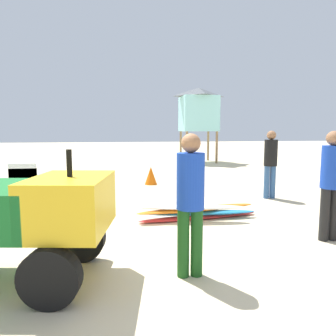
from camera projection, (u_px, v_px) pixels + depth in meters
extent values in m
plane|color=beige|center=(102.00, 253.00, 4.37)|extent=(80.00, 80.00, 0.00)
cube|color=gold|center=(71.00, 203.00, 3.48)|extent=(0.97, 1.21, 0.60)
cylinder|color=black|center=(69.00, 163.00, 3.42)|extent=(0.07, 0.07, 0.30)
cylinder|color=black|center=(82.00, 238.00, 4.10)|extent=(0.62, 0.27, 0.60)
cylinder|color=black|center=(50.00, 278.00, 3.00)|extent=(0.62, 0.27, 0.60)
cube|color=white|center=(28.00, 197.00, 5.93)|extent=(0.48, 0.48, 0.04)
cube|color=white|center=(24.00, 189.00, 5.69)|extent=(0.48, 0.04, 0.40)
cube|color=white|center=(27.00, 193.00, 5.92)|extent=(0.48, 0.48, 0.04)
cube|color=white|center=(23.00, 184.00, 5.68)|extent=(0.48, 0.04, 0.40)
cube|color=white|center=(27.00, 188.00, 5.91)|extent=(0.48, 0.48, 0.04)
cube|color=white|center=(23.00, 179.00, 5.67)|extent=(0.48, 0.04, 0.40)
cube|color=white|center=(27.00, 183.00, 5.90)|extent=(0.48, 0.48, 0.04)
cube|color=white|center=(23.00, 174.00, 5.66)|extent=(0.48, 0.04, 0.40)
cylinder|color=white|center=(43.00, 206.00, 6.20)|extent=(0.04, 0.04, 0.42)
cylinder|color=white|center=(20.00, 207.00, 6.13)|extent=(0.04, 0.04, 0.42)
cylinder|color=white|center=(37.00, 212.00, 5.79)|extent=(0.04, 0.04, 0.42)
cylinder|color=white|center=(13.00, 213.00, 5.72)|extent=(0.04, 0.04, 0.42)
ellipsoid|color=red|center=(199.00, 217.00, 6.05)|extent=(2.42, 0.56, 0.08)
ellipsoid|color=#268CCC|center=(201.00, 213.00, 6.05)|extent=(2.14, 0.36, 0.08)
ellipsoid|color=orange|center=(197.00, 209.00, 6.04)|extent=(2.43, 0.68, 0.08)
ellipsoid|color=white|center=(190.00, 207.00, 5.84)|extent=(2.06, 0.56, 0.08)
cylinder|color=#33598C|center=(267.00, 182.00, 7.83)|extent=(0.14, 0.14, 0.82)
cylinder|color=#33598C|center=(273.00, 182.00, 7.86)|extent=(0.14, 0.14, 0.82)
cylinder|color=black|center=(271.00, 153.00, 7.76)|extent=(0.32, 0.32, 0.65)
sphere|color=#9E6B47|center=(272.00, 135.00, 7.70)|extent=(0.22, 0.22, 0.22)
cylinder|color=#194C19|center=(183.00, 243.00, 3.64)|extent=(0.14, 0.14, 0.81)
cylinder|color=#194C19|center=(197.00, 242.00, 3.66)|extent=(0.14, 0.14, 0.81)
cylinder|color=#193FB2|center=(191.00, 181.00, 3.56)|extent=(0.32, 0.32, 0.64)
sphere|color=#9E6B47|center=(191.00, 143.00, 3.51)|extent=(0.22, 0.22, 0.22)
cylinder|color=black|center=(324.00, 215.00, 4.84)|extent=(0.14, 0.14, 0.82)
cylinder|color=black|center=(334.00, 214.00, 4.86)|extent=(0.14, 0.14, 0.82)
cylinder|color=#193FB2|center=(332.00, 167.00, 4.76)|extent=(0.32, 0.32, 0.65)
sphere|color=#9E6B47|center=(334.00, 138.00, 4.71)|extent=(0.22, 0.22, 0.22)
cylinder|color=olive|center=(187.00, 148.00, 15.75)|extent=(0.12, 0.12, 1.63)
cylinder|color=olive|center=(217.00, 147.00, 15.99)|extent=(0.12, 0.12, 1.63)
cylinder|color=olive|center=(181.00, 146.00, 17.28)|extent=(0.12, 0.12, 1.63)
cylinder|color=olive|center=(208.00, 146.00, 17.52)|extent=(0.12, 0.12, 1.63)
cube|color=#9AE5E4|center=(198.00, 114.00, 16.43)|extent=(1.80, 1.80, 1.80)
pyramid|color=#4C5156|center=(199.00, 92.00, 16.29)|extent=(1.98, 1.98, 0.45)
cone|color=orange|center=(151.00, 176.00, 9.86)|extent=(0.39, 0.39, 0.56)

